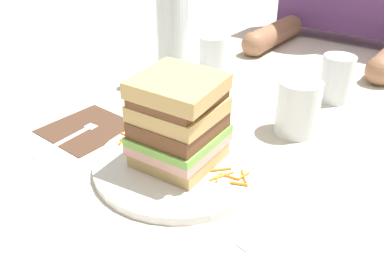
{
  "coord_description": "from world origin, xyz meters",
  "views": [
    {
      "loc": [
        0.29,
        -0.4,
        0.34
      ],
      "look_at": [
        -0.02,
        0.01,
        0.05
      ],
      "focal_mm": 37.33,
      "sensor_mm": 36.0,
      "label": 1
    }
  ],
  "objects_px": {
    "napkin_dark": "(87,128)",
    "juice_glass": "(297,110)",
    "main_plate": "(180,163)",
    "water_bottle": "(172,24)",
    "sandwich": "(179,121)",
    "fork": "(77,132)",
    "knife": "(288,209)",
    "empty_tumbler_0": "(213,54)",
    "empty_tumbler_1": "(336,79)"
  },
  "relations": [
    {
      "from": "napkin_dark",
      "to": "juice_glass",
      "type": "xyz_separation_m",
      "value": [
        0.29,
        0.21,
        0.04
      ]
    },
    {
      "from": "main_plate",
      "to": "water_bottle",
      "type": "bearing_deg",
      "value": 130.89
    },
    {
      "from": "main_plate",
      "to": "sandwich",
      "type": "relative_size",
      "value": 1.86
    },
    {
      "from": "fork",
      "to": "water_bottle",
      "type": "relative_size",
      "value": 0.59
    },
    {
      "from": "sandwich",
      "to": "water_bottle",
      "type": "distance_m",
      "value": 0.32
    },
    {
      "from": "fork",
      "to": "main_plate",
      "type": "bearing_deg",
      "value": 8.38
    },
    {
      "from": "main_plate",
      "to": "knife",
      "type": "height_order",
      "value": "main_plate"
    },
    {
      "from": "knife",
      "to": "water_bottle",
      "type": "height_order",
      "value": "water_bottle"
    },
    {
      "from": "sandwich",
      "to": "fork",
      "type": "xyz_separation_m",
      "value": [
        -0.2,
        -0.03,
        -0.07
      ]
    },
    {
      "from": "sandwich",
      "to": "empty_tumbler_0",
      "type": "xyz_separation_m",
      "value": [
        -0.18,
        0.35,
        -0.03
      ]
    },
    {
      "from": "napkin_dark",
      "to": "fork",
      "type": "height_order",
      "value": "fork"
    },
    {
      "from": "knife",
      "to": "empty_tumbler_1",
      "type": "distance_m",
      "value": 0.36
    },
    {
      "from": "main_plate",
      "to": "napkin_dark",
      "type": "height_order",
      "value": "main_plate"
    },
    {
      "from": "main_plate",
      "to": "juice_glass",
      "type": "height_order",
      "value": "juice_glass"
    },
    {
      "from": "main_plate",
      "to": "empty_tumbler_1",
      "type": "relative_size",
      "value": 2.76
    },
    {
      "from": "main_plate",
      "to": "fork",
      "type": "xyz_separation_m",
      "value": [
        -0.2,
        -0.03,
        -0.0
      ]
    },
    {
      "from": "sandwich",
      "to": "water_bottle",
      "type": "xyz_separation_m",
      "value": [
        -0.21,
        0.24,
        0.05
      ]
    },
    {
      "from": "main_plate",
      "to": "empty_tumbler_1",
      "type": "xyz_separation_m",
      "value": [
        0.1,
        0.36,
        0.04
      ]
    },
    {
      "from": "knife",
      "to": "juice_glass",
      "type": "xyz_separation_m",
      "value": [
        -0.08,
        0.19,
        0.04
      ]
    },
    {
      "from": "empty_tumbler_0",
      "to": "fork",
      "type": "bearing_deg",
      "value": -92.82
    },
    {
      "from": "juice_glass",
      "to": "empty_tumbler_0",
      "type": "distance_m",
      "value": 0.31
    },
    {
      "from": "sandwich",
      "to": "juice_glass",
      "type": "distance_m",
      "value": 0.22
    },
    {
      "from": "fork",
      "to": "water_bottle",
      "type": "xyz_separation_m",
      "value": [
        -0.01,
        0.27,
        0.12
      ]
    },
    {
      "from": "empty_tumbler_0",
      "to": "empty_tumbler_1",
      "type": "height_order",
      "value": "empty_tumbler_1"
    },
    {
      "from": "empty_tumbler_1",
      "to": "juice_glass",
      "type": "bearing_deg",
      "value": -92.29
    },
    {
      "from": "napkin_dark",
      "to": "knife",
      "type": "bearing_deg",
      "value": 2.37
    },
    {
      "from": "empty_tumbler_0",
      "to": "sandwich",
      "type": "bearing_deg",
      "value": -62.65
    },
    {
      "from": "fork",
      "to": "empty_tumbler_1",
      "type": "distance_m",
      "value": 0.49
    },
    {
      "from": "empty_tumbler_0",
      "to": "knife",
      "type": "bearing_deg",
      "value": -44.22
    },
    {
      "from": "main_plate",
      "to": "empty_tumbler_0",
      "type": "distance_m",
      "value": 0.39
    },
    {
      "from": "sandwich",
      "to": "knife",
      "type": "relative_size",
      "value": 0.67
    },
    {
      "from": "knife",
      "to": "empty_tumbler_1",
      "type": "relative_size",
      "value": 2.21
    },
    {
      "from": "napkin_dark",
      "to": "empty_tumbler_0",
      "type": "bearing_deg",
      "value": 86.85
    },
    {
      "from": "sandwich",
      "to": "water_bottle",
      "type": "relative_size",
      "value": 0.48
    },
    {
      "from": "napkin_dark",
      "to": "empty_tumbler_0",
      "type": "height_order",
      "value": "empty_tumbler_0"
    },
    {
      "from": "juice_glass",
      "to": "water_bottle",
      "type": "xyz_separation_m",
      "value": [
        -0.3,
        0.04,
        0.09
      ]
    },
    {
      "from": "fork",
      "to": "water_bottle",
      "type": "height_order",
      "value": "water_bottle"
    },
    {
      "from": "napkin_dark",
      "to": "knife",
      "type": "distance_m",
      "value": 0.37
    },
    {
      "from": "sandwich",
      "to": "empty_tumbler_0",
      "type": "distance_m",
      "value": 0.39
    },
    {
      "from": "main_plate",
      "to": "empty_tumbler_0",
      "type": "xyz_separation_m",
      "value": [
        -0.18,
        0.35,
        0.04
      ]
    },
    {
      "from": "knife",
      "to": "juice_glass",
      "type": "distance_m",
      "value": 0.21
    },
    {
      "from": "sandwich",
      "to": "water_bottle",
      "type": "bearing_deg",
      "value": 130.89
    },
    {
      "from": "main_plate",
      "to": "napkin_dark",
      "type": "xyz_separation_m",
      "value": [
        -0.2,
        -0.01,
        -0.0
      ]
    },
    {
      "from": "empty_tumbler_0",
      "to": "water_bottle",
      "type": "bearing_deg",
      "value": -104.89
    },
    {
      "from": "main_plate",
      "to": "empty_tumbler_0",
      "type": "height_order",
      "value": "empty_tumbler_0"
    },
    {
      "from": "water_bottle",
      "to": "empty_tumbler_0",
      "type": "distance_m",
      "value": 0.14
    },
    {
      "from": "sandwich",
      "to": "empty_tumbler_1",
      "type": "height_order",
      "value": "sandwich"
    },
    {
      "from": "juice_glass",
      "to": "empty_tumbler_0",
      "type": "height_order",
      "value": "juice_glass"
    },
    {
      "from": "napkin_dark",
      "to": "empty_tumbler_0",
      "type": "xyz_separation_m",
      "value": [
        0.02,
        0.35,
        0.04
      ]
    },
    {
      "from": "knife",
      "to": "empty_tumbler_1",
      "type": "xyz_separation_m",
      "value": [
        -0.07,
        0.35,
        0.04
      ]
    }
  ]
}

